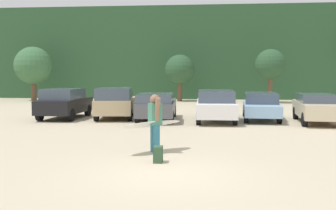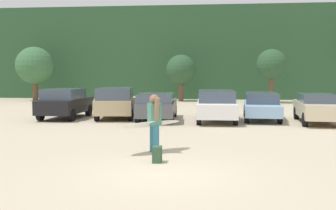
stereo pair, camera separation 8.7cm
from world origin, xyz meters
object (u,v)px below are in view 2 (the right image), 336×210
person_adult (154,120)px  parked_car_white (216,105)px  parked_car_black (65,103)px  backpack_dropped (157,154)px  surfboard_white (150,124)px  parked_car_dark_gray (157,106)px  parked_car_sky_blue (262,105)px  parked_car_tan (116,102)px  parked_car_champagne (317,107)px

person_adult → parked_car_white: bearing=-128.7°
parked_car_black → backpack_dropped: bearing=-145.9°
surfboard_white → person_adult: bearing=137.5°
parked_car_dark_gray → surfboard_white: parked_car_dark_gray is taller
parked_car_white → surfboard_white: 8.54m
parked_car_dark_gray → parked_car_white: parked_car_white is taller
parked_car_black → parked_car_sky_blue: size_ratio=0.84×
parked_car_black → backpack_dropped: parked_car_black is taller
parked_car_white → backpack_dropped: size_ratio=10.65×
parked_car_tan → parked_car_sky_blue: 7.70m
parked_car_champagne → backpack_dropped: size_ratio=10.14×
parked_car_white → backpack_dropped: 9.81m
parked_car_black → person_adult: person_adult is taller
parked_car_tan → parked_car_sky_blue: (7.69, 0.29, -0.11)m
parked_car_champagne → parked_car_tan: bearing=89.4°
parked_car_dark_gray → surfboard_white: (0.90, -8.30, 0.12)m
parked_car_white → person_adult: size_ratio=2.65×
parked_car_dark_gray → person_adult: bearing=-175.7°
parked_car_dark_gray → parked_car_champagne: 7.94m
backpack_dropped → parked_car_black: bearing=122.2°
parked_car_sky_blue → surfboard_white: parked_car_sky_blue is taller
parked_car_black → person_adult: bearing=-143.2°
parked_car_sky_blue → person_adult: size_ratio=2.63×
parked_car_champagne → person_adult: person_adult is taller
person_adult → parked_car_dark_gray: bearing=-108.0°
parked_car_tan → parked_car_white: size_ratio=0.89×
parked_car_white → parked_car_black: bearing=86.2°
person_adult → backpack_dropped: person_adult is taller
person_adult → surfboard_white: 0.19m
parked_car_sky_blue → backpack_dropped: bearing=162.7°
parked_car_white → person_adult: bearing=165.7°
parked_car_tan → parked_car_champagne: (10.24, -0.82, -0.10)m
parked_car_sky_blue → parked_car_champagne: size_ratio=1.04×
parked_car_black → parked_car_champagne: bearing=-90.6°
parked_car_white → person_adult: person_adult is taller
parked_car_dark_gray → backpack_dropped: bearing=-175.1°
parked_car_tan → surfboard_white: (3.20, -8.95, 0.01)m
parked_car_tan → backpack_dropped: size_ratio=9.52×
parked_car_tan → parked_car_dark_gray: (2.30, -0.65, -0.11)m
person_adult → surfboard_white: bearing=-25.3°
parked_car_champagne → surfboard_white: 10.75m
parked_car_black → backpack_dropped: size_ratio=8.91×
parked_car_tan → person_adult: (3.33, -8.95, 0.15)m
parked_car_dark_gray → parked_car_sky_blue: bearing=-82.9°
parked_car_tan → parked_car_white: parked_car_tan is taller
surfboard_white → parked_car_white: bearing=-146.7°
parked_car_tan → parked_car_sky_blue: parked_car_tan is taller
surfboard_white → parked_car_sky_blue: bearing=-158.2°
parked_car_white → parked_car_sky_blue: parked_car_white is taller
parked_car_dark_gray → parked_car_sky_blue: 5.47m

